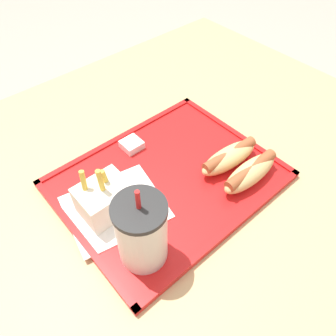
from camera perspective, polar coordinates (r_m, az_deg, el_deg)
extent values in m
plane|color=#ADA393|center=(1.34, 2.07, -23.93)|extent=(8.00, 8.00, 0.00)
cube|color=tan|center=(0.98, 2.70, -16.99)|extent=(1.13, 1.04, 0.77)
cube|color=red|center=(0.65, 0.00, -2.05)|extent=(0.41, 0.33, 0.01)
cube|color=red|center=(0.74, -8.16, 5.45)|extent=(0.41, 0.01, 0.00)
cube|color=red|center=(0.59, 10.40, -10.54)|extent=(0.41, 0.01, 0.00)
cube|color=red|center=(0.76, 11.63, 6.05)|extent=(0.01, 0.33, 0.00)
cube|color=red|center=(0.59, -15.16, -11.43)|extent=(0.01, 0.33, 0.00)
cube|color=white|center=(0.61, -9.22, -6.73)|extent=(0.20, 0.18, 0.00)
cylinder|color=silver|center=(0.51, -4.58, -11.31)|extent=(0.08, 0.08, 0.12)
cylinder|color=#262626|center=(0.45, -5.07, -7.13)|extent=(0.08, 0.08, 0.01)
cylinder|color=red|center=(0.44, -5.26, -5.52)|extent=(0.01, 0.01, 0.03)
ellipsoid|color=#DBB270|center=(0.65, 14.10, -0.84)|extent=(0.14, 0.05, 0.04)
cylinder|color=#9E512D|center=(0.65, 14.24, -0.32)|extent=(0.13, 0.02, 0.02)
ellipsoid|color=#DBB270|center=(0.67, 10.56, 1.79)|extent=(0.14, 0.05, 0.04)
cylinder|color=#9E512D|center=(0.66, 10.67, 2.32)|extent=(0.13, 0.03, 0.02)
cube|color=silver|center=(0.59, -10.97, -5.40)|extent=(0.09, 0.07, 0.06)
cylinder|color=gold|center=(0.57, -14.21, -3.57)|extent=(0.02, 0.02, 0.08)
cylinder|color=gold|center=(0.58, -10.64, -2.47)|extent=(0.02, 0.02, 0.06)
cylinder|color=gold|center=(0.56, -11.34, -3.39)|extent=(0.01, 0.01, 0.09)
cube|color=silver|center=(0.71, -6.34, 4.08)|extent=(0.04, 0.04, 0.02)
cube|color=white|center=(0.70, -6.39, 4.54)|extent=(0.03, 0.03, 0.00)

